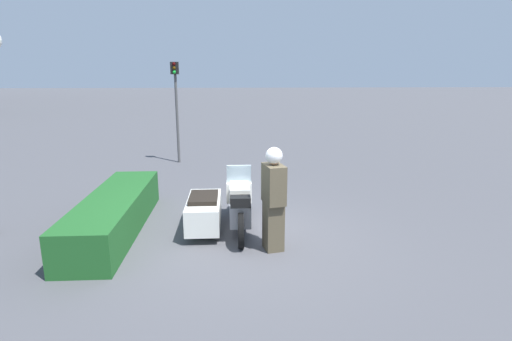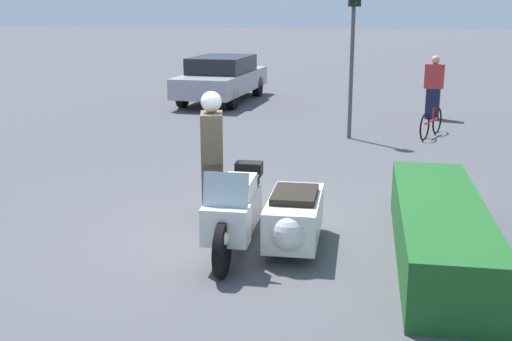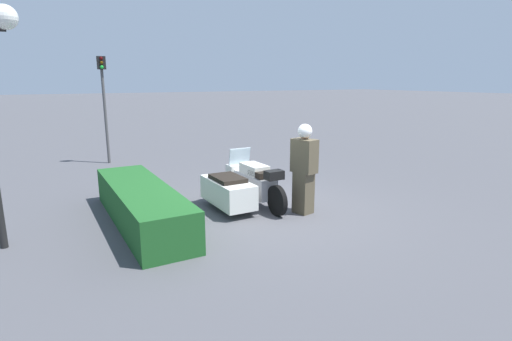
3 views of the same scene
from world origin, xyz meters
TOP-DOWN VIEW (x-y plane):
  - ground_plane at (0.00, 0.00)m, footprint 160.00×160.00m
  - police_motorcycle at (0.71, 0.48)m, footprint 2.49×1.29m
  - officer_rider at (-0.35, -0.49)m, footprint 0.56×0.41m
  - hedge_bush_curbside at (0.67, 2.55)m, footprint 3.96×0.99m
  - traffic_light_near at (6.87, 2.12)m, footprint 0.23×0.27m

SIDE VIEW (x-z plane):
  - ground_plane at x=0.00m, z-range 0.00..0.00m
  - hedge_bush_curbside at x=0.67m, z-range 0.00..0.72m
  - police_motorcycle at x=0.71m, z-range -0.12..1.03m
  - officer_rider at x=-0.35m, z-range 0.05..1.89m
  - traffic_light_near at x=6.87m, z-range 0.54..3.94m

